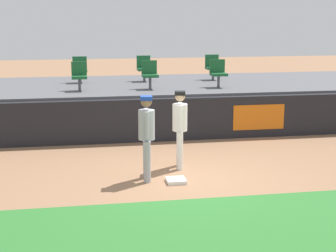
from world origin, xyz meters
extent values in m
plane|color=#936B4C|center=(0.00, 0.00, 0.00)|extent=(60.00, 60.00, 0.00)
cube|color=#2D722D|center=(0.00, -2.59, 0.00)|extent=(18.00, 2.80, 0.01)
cube|color=white|center=(-0.21, -0.16, 0.04)|extent=(0.40, 0.40, 0.08)
cylinder|color=white|center=(0.10, 1.05, 0.44)|extent=(0.15, 0.15, 0.87)
cylinder|color=white|center=(0.04, 0.74, 0.44)|extent=(0.15, 0.15, 0.87)
cylinder|color=white|center=(0.07, 0.89, 1.18)|extent=(0.39, 0.39, 0.61)
sphere|color=beige|center=(0.07, 0.89, 1.66)|extent=(0.23, 0.23, 0.23)
cube|color=black|center=(0.07, 0.89, 1.73)|extent=(0.28, 0.28, 0.08)
cylinder|color=white|center=(0.11, 1.09, 1.20)|extent=(0.09, 0.09, 0.57)
cylinder|color=white|center=(0.03, 0.69, 1.20)|extent=(0.09, 0.09, 0.57)
ellipsoid|color=brown|center=(0.20, 1.07, 0.95)|extent=(0.16, 0.22, 0.28)
cylinder|color=#9EA3AD|center=(-0.78, 0.28, 0.44)|extent=(0.15, 0.15, 0.89)
cylinder|color=#9EA3AD|center=(-0.81, -0.04, 0.44)|extent=(0.15, 0.15, 0.89)
cylinder|color=#9EA3AD|center=(-0.79, 0.12, 1.20)|extent=(0.37, 0.37, 0.63)
sphere|color=#8C6647|center=(-0.79, 0.12, 1.69)|extent=(0.23, 0.23, 0.23)
cube|color=#193899|center=(-0.79, 0.12, 1.77)|extent=(0.27, 0.27, 0.08)
cylinder|color=#9EA3AD|center=(-0.77, 0.33, 1.22)|extent=(0.09, 0.09, 0.59)
cylinder|color=#9EA3AD|center=(-0.81, -0.08, 1.22)|extent=(0.09, 0.09, 0.59)
cube|color=black|center=(0.00, 3.51, 0.59)|extent=(18.00, 0.24, 1.19)
cube|color=orange|center=(2.84, 3.38, 0.59)|extent=(1.50, 0.02, 0.71)
cube|color=#59595E|center=(0.00, 6.08, 0.63)|extent=(18.00, 4.80, 1.25)
cylinder|color=#4C4C51|center=(-2.10, 6.68, 1.45)|extent=(0.08, 0.08, 0.40)
cube|color=#19592D|center=(-2.10, 6.68, 1.65)|extent=(0.46, 0.44, 0.08)
cube|color=#19592D|center=(-2.10, 6.87, 1.89)|extent=(0.46, 0.06, 0.40)
cylinder|color=#4C4C51|center=(2.35, 6.68, 1.45)|extent=(0.08, 0.08, 0.40)
cube|color=#19592D|center=(2.35, 6.68, 1.65)|extent=(0.46, 0.44, 0.08)
cube|color=#19592D|center=(2.35, 6.87, 1.89)|extent=(0.46, 0.06, 0.40)
cylinder|color=#4C4C51|center=(0.00, 6.68, 1.45)|extent=(0.08, 0.08, 0.40)
cube|color=#19592D|center=(0.00, 6.68, 1.65)|extent=(0.46, 0.44, 0.08)
cube|color=#19592D|center=(0.00, 6.87, 1.89)|extent=(0.46, 0.06, 0.40)
cylinder|color=#4C4C51|center=(-0.05, 4.88, 1.45)|extent=(0.08, 0.08, 0.40)
cube|color=#19592D|center=(-0.05, 4.88, 1.65)|extent=(0.46, 0.44, 0.08)
cube|color=#19592D|center=(-0.05, 5.07, 1.89)|extent=(0.46, 0.06, 0.40)
cylinder|color=#4C4C51|center=(2.05, 4.88, 1.45)|extent=(0.08, 0.08, 0.40)
cube|color=#19592D|center=(2.05, 4.88, 1.65)|extent=(0.47, 0.44, 0.08)
cube|color=#19592D|center=(2.05, 5.07, 1.89)|extent=(0.47, 0.06, 0.40)
cylinder|color=#4C4C51|center=(-2.13, 4.88, 1.45)|extent=(0.08, 0.08, 0.40)
cube|color=#19592D|center=(-2.13, 4.88, 1.65)|extent=(0.44, 0.44, 0.08)
cube|color=#19592D|center=(-2.13, 5.07, 1.89)|extent=(0.44, 0.06, 0.40)
camera|label=1|loc=(-2.16, -10.41, 3.50)|focal=55.66mm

